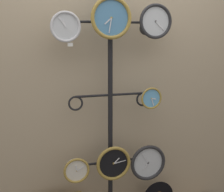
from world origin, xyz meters
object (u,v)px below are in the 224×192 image
Objects in this scene: clock_bottom_center at (114,163)px; clock_top_left at (65,27)px; clock_top_center at (111,18)px; clock_top_right at (155,21)px; display_stand at (110,148)px; clock_bottom_left at (76,170)px; clock_bottom_right at (148,163)px; clock_middle_right at (151,98)px.

clock_top_left is at bearing 177.37° from clock_bottom_center.
clock_top_center reaches higher than clock_top_right.
clock_bottom_left is at bearing -164.15° from display_stand.
clock_bottom_right is (-0.05, -0.02, -1.21)m from clock_top_right.
clock_top_left is at bearing -168.52° from display_stand.
clock_middle_right is 0.64m from clock_bottom_center.
clock_middle_right is at bearing 0.03° from clock_top_left.
clock_bottom_center is at bearing -177.04° from clock_middle_right.
clock_top_center is 1.19m from clock_bottom_center.
clock_top_left is at bearing 175.27° from clock_top_center.
clock_middle_right is at bearing 4.60° from clock_top_center.
clock_top_right is 0.64m from clock_middle_right.
clock_top_right is at bearing 21.03° from clock_bottom_right.
clock_top_center is 1.02× the size of clock_bottom_right.
clock_top_center reaches higher than clock_top_left.
clock_bottom_center reaches higher than clock_bottom_right.
clock_middle_right is at bearing 1.27° from clock_bottom_left.
clock_bottom_left is (-0.32, -0.09, -0.13)m from display_stand.
clock_top_center reaches higher than clock_bottom_center.
clock_bottom_left is at bearing -179.07° from clock_top_right.
clock_top_left is at bearing -179.97° from clock_middle_right.
clock_bottom_center is (0.02, 0.01, -1.19)m from clock_top_center.
clock_bottom_right is (0.63, -0.01, -0.01)m from clock_bottom_left.
clock_top_left is 0.72× the size of clock_bottom_right.
clock_top_right is 1.31× the size of clock_bottom_left.
clock_top_center is at bearing -4.73° from clock_top_left.
display_stand reaches higher than clock_top_right.
clock_bottom_center is at bearing 179.36° from clock_bottom_right.
clock_top_center is 0.38m from clock_top_right.
clock_middle_right is 0.87× the size of clock_bottom_left.
clock_top_right is (0.38, 0.03, -0.02)m from clock_top_center.
clock_bottom_left is (-0.29, 0.01, -1.22)m from clock_top_center.
clock_top_center is at bearing -102.32° from display_stand.
clock_top_right is at bearing 2.22° from clock_bottom_center.
clock_top_left reaches higher than clock_bottom_right.
clock_bottom_left is 0.72× the size of clock_bottom_center.
clock_bottom_center is at bearing -88.92° from display_stand.
clock_top_right reaches higher than clock_top_left.
display_stand is at bearing 91.08° from clock_bottom_center.
clock_middle_right is (0.36, 0.03, -0.66)m from clock_top_center.
display_stand is 6.44× the size of clock_bottom_right.
clock_top_left is at bearing 179.75° from clock_top_right.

